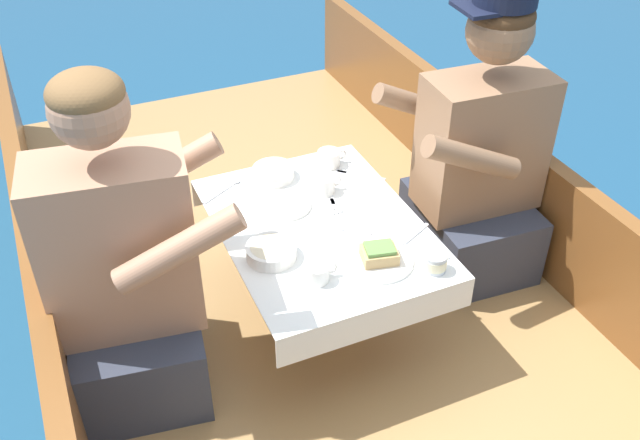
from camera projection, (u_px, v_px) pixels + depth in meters
name	position (u px, v px, depth m)	size (l,w,h in m)	color
ground_plane	(330.00, 377.00, 2.50)	(60.00, 60.00, 0.00)	navy
boat_deck	(330.00, 353.00, 2.43)	(1.73, 3.71, 0.24)	#A87F4C
gunwale_port	(56.00, 360.00, 1.96)	(0.06, 3.71, 0.42)	brown
gunwale_starboard	(547.00, 217.00, 2.50)	(0.06, 3.71, 0.42)	brown
cockpit_table	(320.00, 235.00, 2.23)	(0.60, 0.81, 0.37)	#B2B2B7
person_port	(127.00, 277.00, 1.95)	(0.56, 0.50, 1.01)	#333847
person_starboard	(478.00, 164.00, 2.40)	(0.54, 0.47, 1.02)	#333847
plate_sandwich	(379.00, 261.00, 2.06)	(0.20, 0.20, 0.01)	white
plate_bread	(285.00, 206.00, 2.28)	(0.17, 0.17, 0.01)	white
sandwich	(379.00, 254.00, 2.04)	(0.12, 0.10, 0.05)	tan
bowl_port_near	(273.00, 172.00, 2.41)	(0.14, 0.14, 0.04)	white
bowl_starboard_near	(271.00, 251.00, 2.07)	(0.15, 0.15, 0.04)	white
coffee_cup_port	(318.00, 273.00, 1.98)	(0.10, 0.07, 0.05)	white
coffee_cup_starboard	(325.00, 184.00, 2.33)	(0.10, 0.07, 0.06)	white
coffee_cup_center	(329.00, 158.00, 2.47)	(0.11, 0.08, 0.06)	white
tin_can	(435.00, 262.00, 2.02)	(0.07, 0.07, 0.05)	silver
utensil_knife_port	(412.00, 237.00, 2.15)	(0.16, 0.09, 0.00)	silver
utensil_spoon_port	(346.00, 218.00, 2.23)	(0.07, 0.17, 0.01)	silver
utensil_fork_starboard	(356.00, 175.00, 2.43)	(0.14, 0.13, 0.00)	silver
utensil_fork_port	(336.00, 211.00, 2.26)	(0.05, 0.17, 0.00)	silver
utensil_spoon_center	(227.00, 188.00, 2.37)	(0.15, 0.10, 0.01)	silver
utensil_spoon_starboard	(412.00, 248.00, 2.11)	(0.13, 0.13, 0.01)	silver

